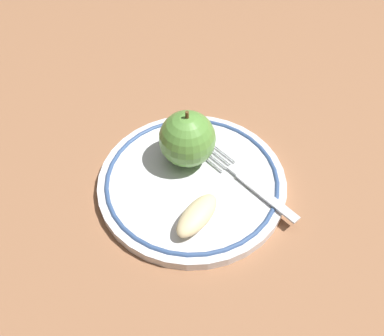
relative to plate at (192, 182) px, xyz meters
The scene contains 5 objects.
ground_plane 0.02m from the plate, 31.00° to the left, with size 2.00×2.00×0.00m, color #956443.
plate is the anchor object (origin of this frame).
apple_red_whole 0.06m from the plate, 167.37° to the right, with size 0.07×0.07×0.08m.
apple_slice_front 0.07m from the plate, ahead, with size 0.07×0.03×0.02m, color beige.
fork 0.07m from the plate, 88.74° to the left, with size 0.14×0.14×0.00m.
Camera 1 is at (0.33, 0.01, 0.45)m, focal length 40.00 mm.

